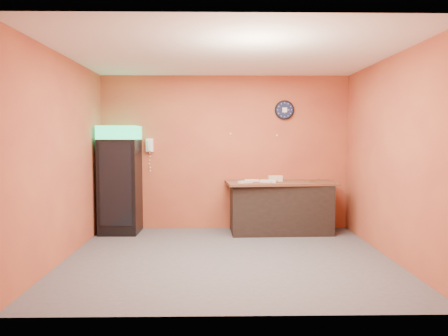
{
  "coord_description": "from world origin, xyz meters",
  "views": [
    {
      "loc": [
        -0.16,
        -6.0,
        1.68
      ],
      "look_at": [
        -0.05,
        0.6,
        1.22
      ],
      "focal_mm": 35.0,
      "sensor_mm": 36.0,
      "label": 1
    }
  ],
  "objects": [
    {
      "name": "beverage_cooler",
      "position": [
        -1.85,
        1.61,
        0.92
      ],
      "size": [
        0.67,
        0.68,
        1.88
      ],
      "rotation": [
        0.0,
        0.0,
        -0.02
      ],
      "color": "black",
      "rests_on": "floor"
    },
    {
      "name": "wrapped_sandwich_right",
      "position": [
        0.46,
        1.63,
        0.92
      ],
      "size": [
        0.26,
        0.11,
        0.04
      ],
      "primitive_type": "cube",
      "rotation": [
        0.0,
        0.0,
        -0.05
      ],
      "color": "silver",
      "rests_on": "butcher_paper"
    },
    {
      "name": "right_wall",
      "position": [
        2.25,
        0.0,
        1.4
      ],
      "size": [
        0.02,
        4.0,
        2.8
      ],
      "primitive_type": "cube",
      "color": "#B95F34",
      "rests_on": "floor"
    },
    {
      "name": "prep_counter",
      "position": [
        0.97,
        1.62,
        0.43
      ],
      "size": [
        1.75,
        0.82,
        0.87
      ],
      "primitive_type": "cube",
      "rotation": [
        0.0,
        0.0,
        0.03
      ],
      "color": "black",
      "rests_on": "floor"
    },
    {
      "name": "wrapped_sandwich_left",
      "position": [
        0.33,
        1.39,
        0.92
      ],
      "size": [
        0.26,
        0.21,
        0.04
      ],
      "primitive_type": "cube",
      "rotation": [
        0.0,
        0.0,
        0.53
      ],
      "color": "silver",
      "rests_on": "butcher_paper"
    },
    {
      "name": "sub_roll_stack",
      "position": [
        0.88,
        1.63,
        0.96
      ],
      "size": [
        0.26,
        0.13,
        0.1
      ],
      "rotation": [
        0.0,
        0.0,
        0.18
      ],
      "color": "#F7E7C0",
      "rests_on": "butcher_paper"
    },
    {
      "name": "kitchen_tool",
      "position": [
        1.0,
        1.69,
        0.94
      ],
      "size": [
        0.06,
        0.06,
        0.06
      ],
      "primitive_type": "cylinder",
      "color": "silver",
      "rests_on": "butcher_paper"
    },
    {
      "name": "ceiling",
      "position": [
        0.0,
        0.0,
        2.8
      ],
      "size": [
        4.5,
        4.0,
        0.02
      ],
      "primitive_type": "cube",
      "color": "white",
      "rests_on": "back_wall"
    },
    {
      "name": "wall_clock",
      "position": [
        1.08,
        1.97,
        2.18
      ],
      "size": [
        0.35,
        0.06,
        0.35
      ],
      "color": "black",
      "rests_on": "back_wall"
    },
    {
      "name": "wall_phone",
      "position": [
        -1.37,
        1.95,
        1.54
      ],
      "size": [
        0.13,
        0.11,
        0.24
      ],
      "color": "white",
      "rests_on": "back_wall"
    },
    {
      "name": "left_wall",
      "position": [
        -2.25,
        0.0,
        1.4
      ],
      "size": [
        0.02,
        4.0,
        2.8
      ],
      "primitive_type": "cube",
      "color": "#B95F34",
      "rests_on": "floor"
    },
    {
      "name": "wrapped_sandwich_mid",
      "position": [
        0.74,
        1.47,
        0.93
      ],
      "size": [
        0.31,
        0.23,
        0.04
      ],
      "primitive_type": "cube",
      "rotation": [
        0.0,
        0.0,
        -0.43
      ],
      "color": "silver",
      "rests_on": "butcher_paper"
    },
    {
      "name": "butcher_paper",
      "position": [
        0.97,
        1.62,
        0.89
      ],
      "size": [
        1.96,
        1.02,
        0.04
      ],
      "primitive_type": "cube",
      "rotation": [
        0.0,
        0.0,
        0.08
      ],
      "color": "brown",
      "rests_on": "prep_counter"
    },
    {
      "name": "back_wall",
      "position": [
        0.0,
        2.0,
        1.4
      ],
      "size": [
        4.5,
        0.02,
        2.8
      ],
      "primitive_type": "cube",
      "color": "#B95F34",
      "rests_on": "floor"
    },
    {
      "name": "floor",
      "position": [
        0.0,
        0.0,
        0.0
      ],
      "size": [
        4.5,
        4.5,
        0.0
      ],
      "primitive_type": "plane",
      "color": "#47474C",
      "rests_on": "ground"
    }
  ]
}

